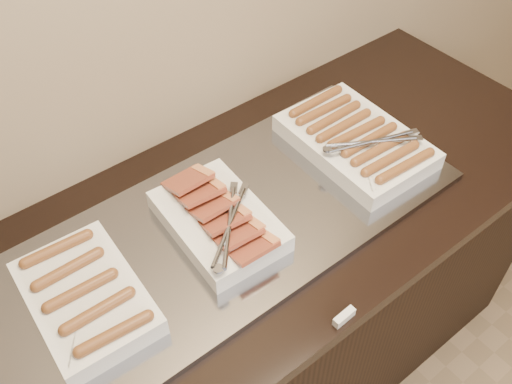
# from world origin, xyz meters

# --- Properties ---
(counter) EXTENTS (2.06, 0.76, 0.90)m
(counter) POSITION_xyz_m (0.00, 2.13, 0.45)
(counter) COLOR black
(counter) RESTS_ON ground
(warming_tray) EXTENTS (1.20, 0.50, 0.02)m
(warming_tray) POSITION_xyz_m (-0.02, 2.13, 0.91)
(warming_tray) COLOR gray
(warming_tray) RESTS_ON counter
(dish_left) EXTENTS (0.23, 0.33, 0.07)m
(dish_left) POSITION_xyz_m (-0.37, 2.13, 0.95)
(dish_left) COLOR white
(dish_left) RESTS_ON warming_tray
(dish_center) EXTENTS (0.24, 0.34, 0.09)m
(dish_center) POSITION_xyz_m (-0.03, 2.12, 0.95)
(dish_center) COLOR white
(dish_center) RESTS_ON warming_tray
(dish_right) EXTENTS (0.28, 0.40, 0.08)m
(dish_right) POSITION_xyz_m (0.43, 2.13, 0.95)
(dish_right) COLOR white
(dish_right) RESTS_ON warming_tray
(label_holder) EXTENTS (0.06, 0.02, 0.02)m
(label_holder) POSITION_xyz_m (0.04, 1.77, 0.91)
(label_holder) COLOR white
(label_holder) RESTS_ON counter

